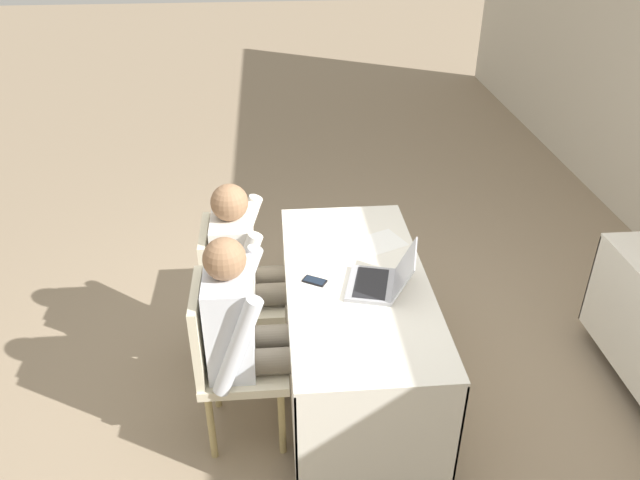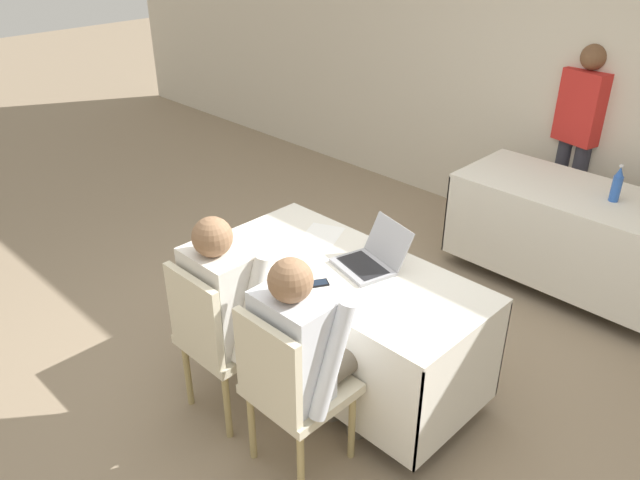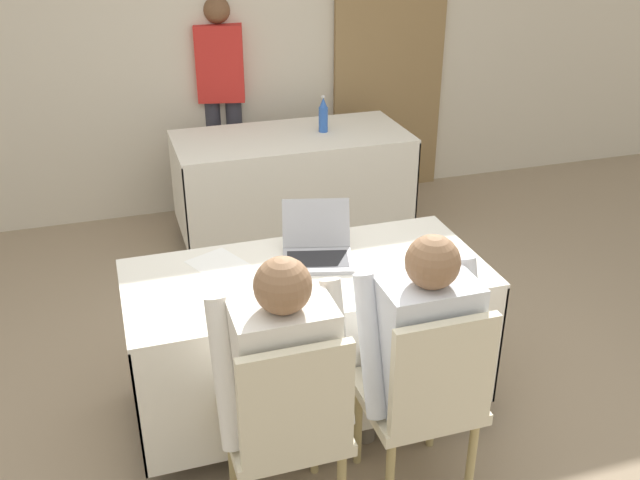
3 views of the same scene
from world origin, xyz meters
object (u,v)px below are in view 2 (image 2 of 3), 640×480
chair_near_right (289,385)px  person_red_shirt (578,133)px  chair_near_left (217,335)px  person_white_shirt (305,348)px  cell_phone (317,283)px  water_bottle (617,185)px  person_checkered_shirt (231,301)px  laptop (370,259)px

chair_near_right → person_red_shirt: (-0.17, 3.22, 0.39)m
chair_near_left → person_red_shirt: bearing=-96.7°
chair_near_right → person_white_shirt: size_ratio=0.78×
cell_phone → water_bottle: size_ratio=0.54×
person_checkered_shirt → cell_phone: bearing=-128.7°
cell_phone → person_white_shirt: person_white_shirt is taller
laptop → chair_near_left: bearing=-99.8°
laptop → person_checkered_shirt: size_ratio=0.34×
cell_phone → person_red_shirt: 2.78m
laptop → cell_phone: size_ratio=2.97×
chair_near_right → person_checkered_shirt: size_ratio=0.78×
laptop → person_red_shirt: person_red_shirt is taller
chair_near_right → laptop: bearing=-76.3°
person_checkered_shirt → person_red_shirt: 3.15m
laptop → chair_near_left: laptop is taller
cell_phone → chair_near_right: 0.58m
chair_near_left → person_white_shirt: size_ratio=0.78×
chair_near_right → person_checkered_shirt: (-0.55, 0.10, 0.16)m
person_checkered_shirt → person_white_shirt: same height
cell_phone → person_white_shirt: (0.27, -0.35, -0.08)m
water_bottle → chair_near_right: (-0.41, -2.56, -0.34)m
cell_phone → person_checkered_shirt: 0.45m
water_bottle → person_red_shirt: person_red_shirt is taller
cell_phone → person_checkered_shirt: person_checkered_shirt is taller
chair_near_left → chair_near_right: bearing=-180.0°
cell_phone → water_bottle: (0.68, 2.11, 0.11)m
laptop → person_checkered_shirt: person_checkered_shirt is taller
cell_phone → person_white_shirt: size_ratio=0.11×
chair_near_left → person_checkered_shirt: size_ratio=0.78×
chair_near_left → chair_near_right: 0.55m
laptop → water_bottle: bearing=86.0°
person_checkered_shirt → person_red_shirt: (0.38, 3.12, 0.23)m
person_checkered_shirt → person_red_shirt: size_ratio=0.75×
person_checkered_shirt → person_white_shirt: bearing=-180.0°
cell_phone → person_red_shirt: person_red_shirt is taller
laptop → chair_near_right: (0.19, -0.79, -0.27)m
cell_phone → chair_near_left: 0.58m
person_white_shirt → chair_near_left: bearing=10.8°
cell_phone → person_red_shirt: (0.10, 2.77, 0.16)m
water_bottle → chair_near_left: water_bottle is taller
laptop → person_red_shirt: bearing=104.2°
chair_near_left → chair_near_right: (0.55, 0.00, 0.00)m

